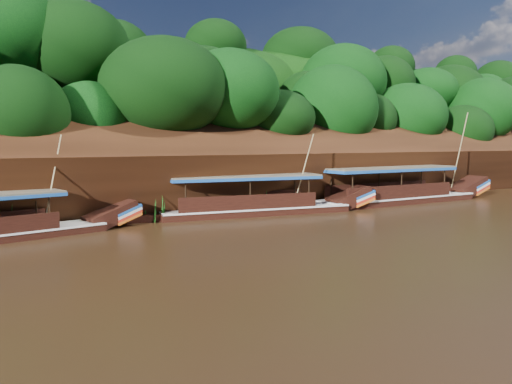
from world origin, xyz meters
The scene contains 5 objects.
ground centered at (0.00, 0.00, 0.00)m, with size 160.00×160.00×0.00m, color black.
riverbank centered at (-0.01, 22.73, 1.89)m, with size 120.00×30.06×19.40m.
boat_0 centered at (13.09, 7.64, 0.61)m, with size 16.71×3.36×7.23m.
boat_1 centered at (1.01, 8.38, 0.56)m, with size 14.45×4.68×5.45m.
reeds centered at (-2.08, 9.57, 0.84)m, with size 50.11×1.96×2.18m.
Camera 1 is at (-16.37, -17.32, 4.47)m, focal length 35.00 mm.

